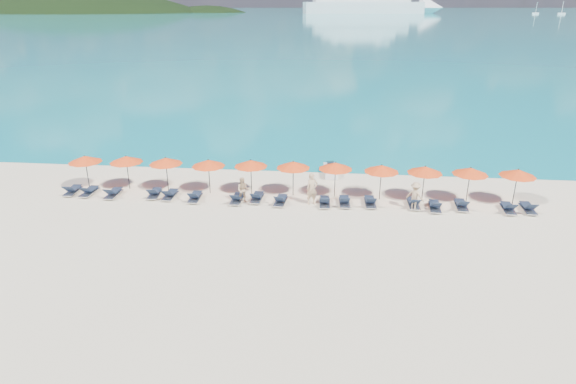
{
  "coord_description": "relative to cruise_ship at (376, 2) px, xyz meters",
  "views": [
    {
      "loc": [
        2.52,
        -22.52,
        11.35
      ],
      "look_at": [
        0.0,
        3.0,
        1.2
      ],
      "focal_mm": 30.0,
      "sensor_mm": 36.0,
      "label": 1
    }
  ],
  "objects": [
    {
      "name": "lounger_11",
      "position": [
        -36.22,
        -519.52,
        -10.6
      ],
      "size": [
        0.68,
        1.72,
        0.66
      ],
      "rotation": [
        0.0,
        0.0,
        0.04
      ],
      "color": "silver",
      "rests_on": "ground"
    },
    {
      "name": "jetski",
      "position": [
        -38.67,
        -514.31,
        -10.5
      ],
      "size": [
        1.08,
        2.39,
        0.82
      ],
      "rotation": [
        0.0,
        0.0,
        0.09
      ],
      "color": "silver",
      "rests_on": "ground"
    },
    {
      "name": "umbrella_1",
      "position": [
        -51.67,
        -518.3,
        -8.82
      ],
      "size": [
        2.1,
        2.1,
        2.28
      ],
      "color": "black",
      "rests_on": "ground"
    },
    {
      "name": "umbrella_9",
      "position": [
        -30.38,
        -518.5,
        -8.82
      ],
      "size": [
        2.1,
        2.1,
        2.28
      ],
      "color": "black",
      "rests_on": "ground"
    },
    {
      "name": "sailboat_near",
      "position": [
        156.45,
        -14.87,
        -9.71
      ],
      "size": [
        5.99,
        2.0,
        10.98
      ],
      "color": "white",
      "rests_on": "ground"
    },
    {
      "name": "lounger_15",
      "position": [
        -28.3,
        -519.67,
        -10.6
      ],
      "size": [
        0.73,
        1.74,
        0.66
      ],
      "rotation": [
        0.0,
        0.0,
        -0.07
      ],
      "color": "silver",
      "rests_on": "ground"
    },
    {
      "name": "umbrella_6",
      "position": [
        -38.36,
        -518.31,
        -8.82
      ],
      "size": [
        2.1,
        2.1,
        2.28
      ],
      "color": "black",
      "rests_on": "ground"
    },
    {
      "name": "cruise_ship",
      "position": [
        0.0,
        0.0,
        0.0
      ],
      "size": [
        151.18,
        55.64,
        41.64
      ],
      "rotation": [
        0.0,
        0.0,
        0.22
      ],
      "color": "white",
      "rests_on": "ground"
    },
    {
      "name": "umbrella_3",
      "position": [
        -46.26,
        -518.53,
        -8.82
      ],
      "size": [
        2.1,
        2.1,
        2.28
      ],
      "color": "black",
      "rests_on": "ground"
    },
    {
      "name": "lounger_16",
      "position": [
        -27.14,
        -519.54,
        -10.6
      ],
      "size": [
        0.68,
        1.72,
        0.66
      ],
      "rotation": [
        0.0,
        0.0,
        -0.04
      ],
      "color": "silver",
      "rests_on": "ground"
    },
    {
      "name": "lounger_6",
      "position": [
        -44.26,
        -519.8,
        -10.6
      ],
      "size": [
        0.66,
        1.72,
        0.66
      ],
      "rotation": [
        0.0,
        0.0,
        -0.03
      ],
      "color": "silver",
      "rests_on": "ground"
    },
    {
      "name": "umbrella_10",
      "position": [
        -27.69,
        -518.55,
        -8.82
      ],
      "size": [
        2.1,
        2.1,
        2.28
      ],
      "color": "black",
      "rests_on": "ground"
    },
    {
      "name": "beachgoer_a",
      "position": [
        -39.72,
        -519.67,
        -9.86
      ],
      "size": [
        0.84,
        0.73,
        1.95
      ],
      "primitive_type": "imported",
      "rotation": [
        0.0,
        0.0,
        0.44
      ],
      "color": "tan",
      "rests_on": "ground"
    },
    {
      "name": "headland_main",
      "position": [
        -341.03,
        16.13,
        -48.84
      ],
      "size": [
        374.0,
        242.0,
        126.5
      ],
      "color": "black",
      "rests_on": "ground"
    },
    {
      "name": "lounger_4",
      "position": [
        -48.53,
        -519.57,
        -10.6
      ],
      "size": [
        0.65,
        1.71,
        0.66
      ],
      "rotation": [
        0.0,
        0.0,
        -0.02
      ],
      "color": "silver",
      "rests_on": "ground"
    },
    {
      "name": "umbrella_4",
      "position": [
        -43.61,
        -518.32,
        -8.82
      ],
      "size": [
        2.1,
        2.1,
        2.28
      ],
      "color": "black",
      "rests_on": "ground"
    },
    {
      "name": "lounger_7",
      "position": [
        -43.08,
        -519.49,
        -10.6
      ],
      "size": [
        0.68,
        1.72,
        0.66
      ],
      "rotation": [
        0.0,
        0.0,
        -0.04
      ],
      "color": "silver",
      "rests_on": "ground"
    },
    {
      "name": "ground",
      "position": [
        -41.03,
        -523.87,
        -10.84
      ],
      "size": [
        1400.0,
        1400.0,
        0.0
      ],
      "primitive_type": "plane",
      "color": "beige"
    },
    {
      "name": "lounger_9",
      "position": [
        -38.93,
        -519.79,
        -10.6
      ],
      "size": [
        0.7,
        1.73,
        0.66
      ],
      "rotation": [
        0.0,
        0.0,
        0.05
      ],
      "color": "silver",
      "rests_on": "ground"
    },
    {
      "name": "lounger_5",
      "position": [
        -46.88,
        -519.79,
        -10.6
      ],
      "size": [
        0.7,
        1.73,
        0.66
      ],
      "rotation": [
        0.0,
        0.0,
        0.05
      ],
      "color": "silver",
      "rests_on": "ground"
    },
    {
      "name": "beachgoer_b",
      "position": [
        -43.87,
        -519.79,
        -10.04
      ],
      "size": [
        0.81,
        0.52,
        1.58
      ],
      "primitive_type": "imported",
      "rotation": [
        0.0,
        0.0,
        0.1
      ],
      "color": "tan",
      "rests_on": "ground"
    },
    {
      "name": "beachgoer_c",
      "position": [
        -33.68,
        -519.81,
        -10.0
      ],
      "size": [
        1.18,
        1.0,
        1.67
      ],
      "primitive_type": "imported",
      "rotation": [
        0.0,
        0.0,
        2.58
      ],
      "color": "tan",
      "rests_on": "ground"
    },
    {
      "name": "umbrella_2",
      "position": [
        -49.05,
        -518.37,
        -8.82
      ],
      "size": [
        2.1,
        2.1,
        2.28
      ],
      "color": "black",
      "rests_on": "ground"
    },
    {
      "name": "lounger_1",
      "position": [
        -53.8,
        -519.53,
        -10.6
      ],
      "size": [
        0.66,
        1.71,
        0.66
      ],
      "rotation": [
        0.0,
        0.0,
        -0.02
      ],
      "color": "silver",
      "rests_on": "ground"
    },
    {
      "name": "lounger_13",
      "position": [
        -32.49,
        -519.82,
        -10.6
      ],
      "size": [
        0.76,
        1.75,
        0.66
      ],
      "rotation": [
        0.0,
        0.0,
        -0.08
      ],
      "color": "silver",
      "rests_on": "ground"
    },
    {
      "name": "lounger_3",
      "position": [
        -49.56,
        -519.44,
        -10.6
      ],
      "size": [
        0.79,
        1.75,
        0.66
      ],
      "rotation": [
        0.0,
        0.0,
        0.1
      ],
      "color": "silver",
      "rests_on": "ground"
    },
    {
      "name": "lounger_0",
      "position": [
        -54.93,
        -519.46,
        -10.6
      ],
      "size": [
        0.73,
        1.74,
        0.66
      ],
      "rotation": [
        0.0,
        0.0,
        0.07
      ],
      "color": "silver",
      "rests_on": "ground"
    },
    {
      "name": "umbrella_0",
      "position": [
        -54.31,
        -518.51,
        -8.82
      ],
      "size": [
        2.1,
        2.1,
        2.28
      ],
      "color": "black",
      "rests_on": "ground"
    },
    {
      "name": "umbrella_8",
      "position": [
        -33.03,
        -518.52,
        -8.82
      ],
      "size": [
        2.1,
        2.1,
        2.28
      ],
      "color": "black",
      "rests_on": "ground"
    },
    {
      "name": "headland_small",
      "position": [
        -191.03,
        36.13,
        -45.84
      ],
      "size": [
        162.0,
        126.0,
        85.5
      ],
      "color": "black",
      "rests_on": "ground"
    },
    {
      "name": "lounger_14",
      "position": [
        -30.9,
        -519.48,
        -10.6
      ],
      "size": [
        0.72,
        1.73,
        0.66
      ],
      "rotation": [
        0.0,
        0.0,
        -0.06
      ],
      "color": "silver",
      "rests_on": "ground"
    },
    {
      "name": "lounger_8",
      "position": [
        -41.59,
        -519.81,
        -10.6
      ],
      "size": [
        0.75,
        1.74,
        0.66
      ],
      "rotation": [
        0.0,
        0.0,
        -0.08
      ],
      "color": "silver",
      "rests_on": "ground"
    },
    {
      "name": "umbrella_7",
      "position": [
        -35.6,
        -518.53,
        -8.82
      ],
      "size": [
        2.1,
        2.1,
        2.28
      ],
      "color": "black",
      "rests_on": "ground"
    },
    {
      "name": "lounger_2",
      "position": [
        -52.15,
        -519.69,
        -10.6
      ],
      "size": [
        0.64,
        1.71,
        0.66
      ],
      "rotation": [
        0.0,
        0.0,
        0.01
      ],
      "color": "silver",
      "rests_on": "ground"
    },
    {
      "name": "sailboat_far",
      "position": [
        175.48,
        -28.64,
        -9.57
      ],
      "size": [
        6.72,
        2.24,
        12.32
      ],
      "color": "white",
      "rests_on": "ground"
    },
    {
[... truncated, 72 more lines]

